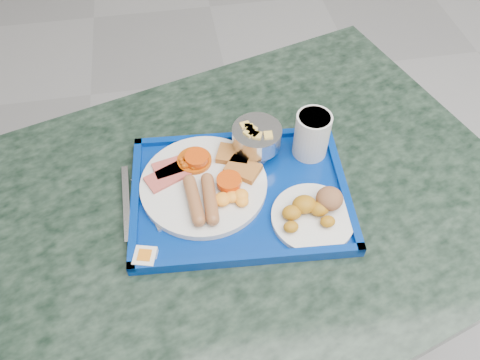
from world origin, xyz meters
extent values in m
cylinder|color=slate|center=(-0.87, 0.71, 0.02)|extent=(0.56, 0.56, 0.03)
cylinder|color=slate|center=(-0.87, 0.71, 0.37)|extent=(0.11, 0.11, 0.68)
cube|color=black|center=(-0.87, 0.71, 0.73)|extent=(1.38, 1.11, 0.04)
cube|color=navy|center=(-0.82, 0.73, 0.76)|extent=(0.45, 0.35, 0.01)
cube|color=navy|center=(-0.81, 0.88, 0.77)|extent=(0.43, 0.05, 0.01)
cube|color=navy|center=(-0.83, 0.58, 0.77)|extent=(0.43, 0.05, 0.01)
cube|color=navy|center=(-0.62, 0.72, 0.77)|extent=(0.04, 0.31, 0.01)
cube|color=navy|center=(-1.03, 0.75, 0.77)|extent=(0.04, 0.31, 0.01)
cylinder|color=silver|center=(-0.89, 0.76, 0.77)|extent=(0.25, 0.25, 0.01)
cube|color=#C6554F|center=(-0.94, 0.81, 0.78)|extent=(0.09, 0.06, 0.01)
cube|color=#C6554F|center=(-0.96, 0.78, 0.78)|extent=(0.10, 0.08, 0.01)
cylinder|color=#B84A07|center=(-0.90, 0.82, 0.78)|extent=(0.07, 0.07, 0.01)
sphere|color=#B84A07|center=(-0.93, 0.81, 0.79)|extent=(0.01, 0.01, 0.01)
sphere|color=#B84A07|center=(-0.91, 0.79, 0.79)|extent=(0.01, 0.01, 0.01)
sphere|color=#B84A07|center=(-0.89, 0.80, 0.79)|extent=(0.01, 0.01, 0.01)
sphere|color=#B84A07|center=(-0.92, 0.80, 0.79)|extent=(0.01, 0.01, 0.01)
sphere|color=#B84A07|center=(-0.89, 0.80, 0.79)|extent=(0.01, 0.01, 0.01)
sphere|color=#B84A07|center=(-0.92, 0.80, 0.79)|extent=(0.01, 0.01, 0.01)
sphere|color=#B84A07|center=(-0.90, 0.84, 0.79)|extent=(0.01, 0.01, 0.01)
sphere|color=#B84A07|center=(-0.90, 0.80, 0.79)|extent=(0.01, 0.01, 0.01)
sphere|color=#B84A07|center=(-0.93, 0.82, 0.79)|extent=(0.01, 0.01, 0.01)
sphere|color=#B84A07|center=(-0.91, 0.83, 0.79)|extent=(0.01, 0.01, 0.01)
sphere|color=#B84A07|center=(-0.92, 0.80, 0.79)|extent=(0.01, 0.01, 0.01)
sphere|color=#B84A07|center=(-0.89, 0.81, 0.79)|extent=(0.01, 0.01, 0.01)
sphere|color=#B84A07|center=(-0.90, 0.80, 0.79)|extent=(0.01, 0.01, 0.01)
sphere|color=#B84A07|center=(-0.91, 0.80, 0.79)|extent=(0.01, 0.01, 0.01)
sphere|color=#B84A07|center=(-0.92, 0.82, 0.79)|extent=(0.01, 0.01, 0.01)
sphere|color=#B84A07|center=(-0.89, 0.84, 0.79)|extent=(0.01, 0.01, 0.01)
sphere|color=#B84A07|center=(-0.89, 0.80, 0.79)|extent=(0.01, 0.01, 0.01)
cube|color=#A46129|center=(-0.82, 0.82, 0.79)|extent=(0.08, 0.07, 0.01)
cube|color=#A46129|center=(-0.81, 0.77, 0.79)|extent=(0.08, 0.08, 0.01)
cylinder|color=brown|center=(-0.91, 0.71, 0.79)|extent=(0.03, 0.10, 0.03)
cylinder|color=brown|center=(-0.88, 0.71, 0.79)|extent=(0.03, 0.10, 0.03)
ellipsoid|color=#FF9B2A|center=(-0.83, 0.71, 0.79)|extent=(0.02, 0.02, 0.01)
ellipsoid|color=#FF9B2A|center=(-0.86, 0.70, 0.79)|extent=(0.03, 0.03, 0.02)
ellipsoid|color=#FF9B2A|center=(-0.84, 0.71, 0.79)|extent=(0.03, 0.03, 0.02)
ellipsoid|color=#FF9B2A|center=(-0.84, 0.73, 0.79)|extent=(0.02, 0.02, 0.01)
ellipsoid|color=#FF9B2A|center=(-0.83, 0.74, 0.79)|extent=(0.03, 0.03, 0.02)
ellipsoid|color=#FF9B2A|center=(-0.82, 0.70, 0.79)|extent=(0.03, 0.03, 0.02)
ellipsoid|color=#FF9B2A|center=(-0.82, 0.71, 0.79)|extent=(0.03, 0.03, 0.02)
ellipsoid|color=#FF9B2A|center=(-0.82, 0.70, 0.79)|extent=(0.03, 0.03, 0.02)
cylinder|color=#AF2E04|center=(-0.90, 0.81, 0.79)|extent=(0.05, 0.05, 0.01)
cylinder|color=#AF2E04|center=(-0.84, 0.74, 0.79)|extent=(0.05, 0.05, 0.01)
cylinder|color=silver|center=(-0.70, 0.65, 0.77)|extent=(0.16, 0.16, 0.01)
ellipsoid|color=#A26913|center=(-0.68, 0.62, 0.79)|extent=(0.03, 0.02, 0.02)
ellipsoid|color=#A26913|center=(-0.68, 0.65, 0.79)|extent=(0.04, 0.03, 0.03)
ellipsoid|color=#A26913|center=(-0.71, 0.67, 0.79)|extent=(0.05, 0.04, 0.03)
ellipsoid|color=#A26913|center=(-0.74, 0.65, 0.79)|extent=(0.04, 0.03, 0.03)
ellipsoid|color=#A26913|center=(-0.74, 0.62, 0.79)|extent=(0.03, 0.02, 0.02)
ellipsoid|color=brown|center=(-0.66, 0.67, 0.80)|extent=(0.05, 0.05, 0.04)
cylinder|color=#B6B6B8|center=(-0.77, 0.83, 0.77)|extent=(0.06, 0.06, 0.01)
cylinder|color=#B6B6B8|center=(-0.77, 0.83, 0.78)|extent=(0.02, 0.02, 0.02)
cylinder|color=#B6B6B8|center=(-0.77, 0.83, 0.81)|extent=(0.10, 0.10, 0.04)
cube|color=#DAB853|center=(-0.78, 0.82, 0.83)|extent=(0.03, 0.03, 0.01)
cube|color=#DAB853|center=(-0.79, 0.83, 0.83)|extent=(0.02, 0.03, 0.01)
cube|color=#DAB853|center=(-0.78, 0.84, 0.83)|extent=(0.02, 0.02, 0.01)
cube|color=#DAB853|center=(-0.77, 0.82, 0.83)|extent=(0.02, 0.02, 0.01)
cube|color=#DAB853|center=(-0.75, 0.81, 0.83)|extent=(0.02, 0.02, 0.01)
cube|color=#DAB853|center=(-0.78, 0.84, 0.83)|extent=(0.03, 0.03, 0.01)
cube|color=#DAB853|center=(-0.79, 0.85, 0.83)|extent=(0.02, 0.02, 0.01)
cylinder|color=silver|center=(-0.66, 0.82, 0.82)|extent=(0.07, 0.07, 0.10)
cylinder|color=orange|center=(-0.66, 0.82, 0.86)|extent=(0.06, 0.06, 0.01)
cube|color=#B6B6B8|center=(-1.00, 0.74, 0.77)|extent=(0.06, 0.14, 0.00)
ellipsoid|color=#B6B6B8|center=(-0.97, 0.82, 0.77)|extent=(0.04, 0.05, 0.01)
cube|color=#B6B6B8|center=(-1.04, 0.75, 0.77)|extent=(0.02, 0.18, 0.00)
cube|color=silver|center=(-1.01, 0.61, 0.77)|extent=(0.05, 0.05, 0.01)
cube|color=orange|center=(-1.01, 0.61, 0.78)|extent=(0.03, 0.03, 0.00)
camera|label=1|loc=(-0.92, 0.18, 1.51)|focal=35.00mm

